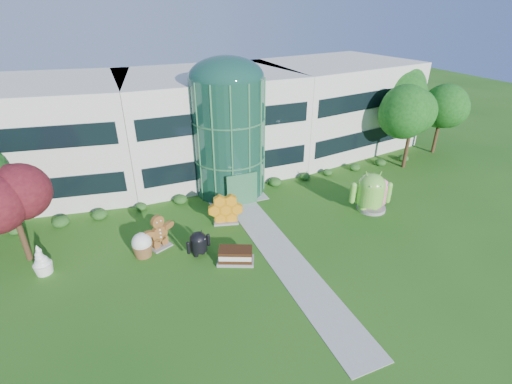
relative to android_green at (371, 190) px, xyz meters
name	(u,v)px	position (x,y,z in m)	size (l,w,h in m)	color
ground	(292,268)	(-8.98, -4.04, -1.93)	(140.00, 140.00, 0.00)	#215114
building	(209,121)	(-8.98, 13.96, 2.72)	(46.00, 15.00, 9.30)	beige
atrium	(229,138)	(-8.98, 7.96, 2.97)	(6.00, 6.00, 9.80)	#194738
walkway	(279,251)	(-8.98, -2.04, -1.91)	(2.40, 20.00, 0.04)	#9E9E93
tree_red	(17,220)	(-24.48, 3.46, 1.07)	(4.00, 4.00, 6.00)	#3F0C14
trees_backdrop	(225,142)	(-8.98, 8.96, 2.27)	(52.00, 8.00, 8.40)	#104210
android_green	(371,190)	(0.00, 0.00, 0.00)	(3.40, 2.27, 3.86)	#70C13D
android_black	(198,242)	(-14.07, -0.37, -0.91)	(1.80, 1.21, 2.04)	black
donut	(373,193)	(0.43, 0.16, -0.45)	(2.84, 1.36, 2.95)	#EC5A79
gingerbread	(159,232)	(-16.29, 1.51, -0.67)	(2.74, 1.05, 2.53)	brown
ice_cream_sandwich	(236,256)	(-12.09, -2.06, -1.41)	(2.35, 1.17, 1.04)	black
honeycomb	(226,210)	(-11.13, 2.76, -0.85)	(2.75, 0.98, 2.16)	orange
froyo	(41,260)	(-23.46, 1.55, -0.91)	(1.19, 1.19, 2.04)	white
cupcake	(142,245)	(-17.51, 1.01, -1.08)	(1.41, 1.41, 1.69)	white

